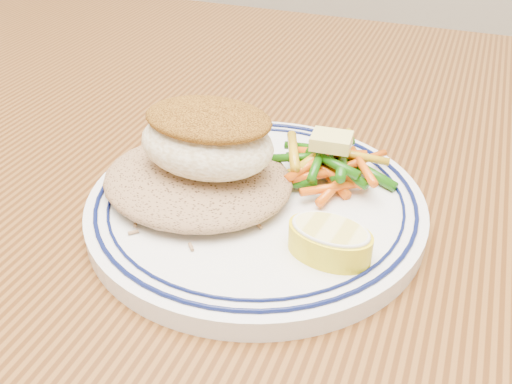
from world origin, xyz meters
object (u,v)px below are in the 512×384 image
at_px(dining_table, 247,270).
at_px(lemon_wedge, 330,240).
at_px(rice_pilaf, 197,176).
at_px(fish_fillet, 207,137).
at_px(vegetable_pile, 327,165).
at_px(plate, 256,204).

height_order(dining_table, lemon_wedge, lemon_wedge).
bearing_deg(rice_pilaf, fish_fillet, 22.62).
relative_size(dining_table, fish_fillet, 15.36).
height_order(fish_fillet, lemon_wedge, fish_fillet).
height_order(dining_table, rice_pilaf, rice_pilaf).
relative_size(vegetable_pile, lemon_wedge, 1.79).
relative_size(fish_fillet, vegetable_pile, 0.94).
bearing_deg(rice_pilaf, plate, 10.23).
bearing_deg(plate, rice_pilaf, -169.77).
height_order(rice_pilaf, fish_fillet, fish_fillet).
height_order(dining_table, plate, plate).
bearing_deg(vegetable_pile, plate, -134.32).
bearing_deg(plate, lemon_wedge, -32.93).
xyz_separation_m(dining_table, lemon_wedge, (0.09, -0.08, 0.12)).
bearing_deg(fish_fillet, dining_table, 78.02).
xyz_separation_m(plate, fish_fillet, (-0.03, -0.00, 0.05)).
relative_size(fish_fillet, lemon_wedge, 1.68).
height_order(plate, fish_fillet, fish_fillet).
distance_m(dining_table, rice_pilaf, 0.14).
xyz_separation_m(rice_pilaf, lemon_wedge, (0.11, -0.03, -0.00)).
relative_size(rice_pilaf, fish_fillet, 1.43).
bearing_deg(rice_pilaf, dining_table, 70.43).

